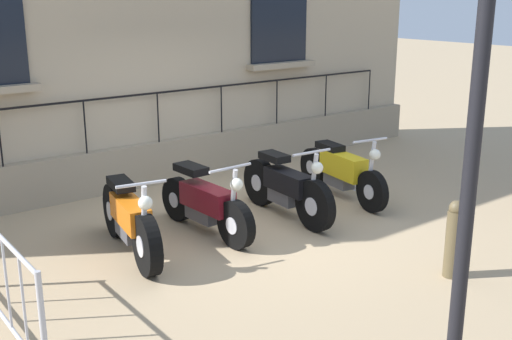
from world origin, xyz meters
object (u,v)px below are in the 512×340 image
(motorcycle_black, at_px, (287,188))
(motorcycle_yellow, at_px, (342,171))
(motorcycle_orange, at_px, (130,221))
(bollard, at_px, (454,239))
(motorcycle_maroon, at_px, (206,204))

(motorcycle_black, xyz_separation_m, motorcycle_yellow, (-0.16, 1.23, -0.00))
(motorcycle_orange, height_order, bollard, motorcycle_orange)
(motorcycle_orange, bearing_deg, motorcycle_black, 86.55)
(motorcycle_maroon, height_order, motorcycle_black, motorcycle_black)
(motorcycle_orange, xyz_separation_m, bollard, (2.72, 2.52, 0.03))
(motorcycle_orange, xyz_separation_m, motorcycle_black, (0.14, 2.31, 0.00))
(motorcycle_orange, height_order, motorcycle_black, motorcycle_black)
(motorcycle_maroon, xyz_separation_m, motorcycle_yellow, (-0.00, 2.46, 0.02))
(bollard, bearing_deg, motorcycle_maroon, -152.21)
(motorcycle_black, bearing_deg, motorcycle_yellow, 97.38)
(motorcycle_yellow, relative_size, bollard, 2.40)
(motorcycle_maroon, height_order, motorcycle_yellow, motorcycle_yellow)
(motorcycle_maroon, height_order, bollard, motorcycle_maroon)
(motorcycle_maroon, bearing_deg, bollard, 27.79)
(motorcycle_orange, distance_m, bollard, 3.71)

